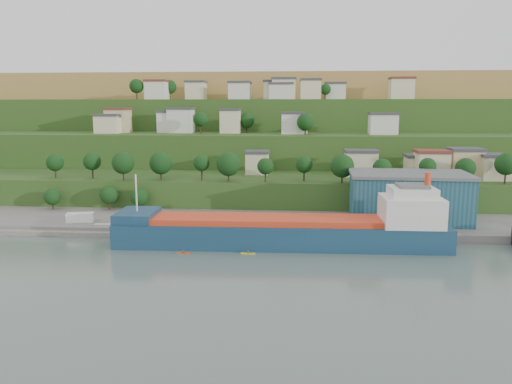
# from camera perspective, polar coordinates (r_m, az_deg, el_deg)

# --- Properties ---
(ground) EXTENTS (500.00, 500.00, 0.00)m
(ground) POSITION_cam_1_polar(r_m,az_deg,el_deg) (108.16, -0.04, -7.48)
(ground) COLOR #4D5D56
(ground) RESTS_ON ground
(quay) EXTENTS (220.00, 26.00, 4.00)m
(quay) POSITION_cam_1_polar(r_m,az_deg,el_deg) (135.28, 9.46, -4.09)
(quay) COLOR slate
(quay) RESTS_ON ground
(pebble_beach) EXTENTS (40.00, 18.00, 2.40)m
(pebble_beach) POSITION_cam_1_polar(r_m,az_deg,el_deg) (143.85, -21.70, -3.83)
(pebble_beach) COLOR slate
(pebble_beach) RESTS_ON ground
(hillside) EXTENTS (360.00, 211.04, 96.00)m
(hillside) POSITION_cam_1_polar(r_m,az_deg,el_deg) (273.66, 2.93, 3.00)
(hillside) COLOR #284719
(hillside) RESTS_ON ground
(cargo_ship_near) EXTENTS (76.80, 13.73, 19.68)m
(cargo_ship_near) POSITION_cam_1_polar(r_m,az_deg,el_deg) (116.33, 4.02, -4.66)
(cargo_ship_near) COLOR #142F4D
(cargo_ship_near) RESTS_ON ground
(warehouse) EXTENTS (31.76, 20.26, 12.80)m
(warehouse) POSITION_cam_1_polar(r_m,az_deg,el_deg) (138.88, 17.02, -0.48)
(warehouse) COLOR #1B4853
(warehouse) RESTS_ON quay
(caravan) EXTENTS (7.26, 4.30, 3.17)m
(caravan) POSITION_cam_1_polar(r_m,az_deg,el_deg) (139.66, -19.44, -2.91)
(caravan) COLOR white
(caravan) RESTS_ON pebble_beach
(dinghy) EXTENTS (4.12, 1.76, 0.81)m
(dinghy) POSITION_cam_1_polar(r_m,az_deg,el_deg) (135.52, -17.14, -3.68)
(dinghy) COLOR silver
(dinghy) RESTS_ON pebble_beach
(kayak_orange) EXTENTS (3.17, 1.46, 0.79)m
(kayak_orange) POSITION_cam_1_polar(r_m,az_deg,el_deg) (111.83, -8.26, -6.88)
(kayak_orange) COLOR #E94F14
(kayak_orange) RESTS_ON ground
(kayak_yellow) EXTENTS (3.24, 0.69, 0.81)m
(kayak_yellow) POSITION_cam_1_polar(r_m,az_deg,el_deg) (110.55, -0.91, -6.97)
(kayak_yellow) COLOR yellow
(kayak_yellow) RESTS_ON ground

